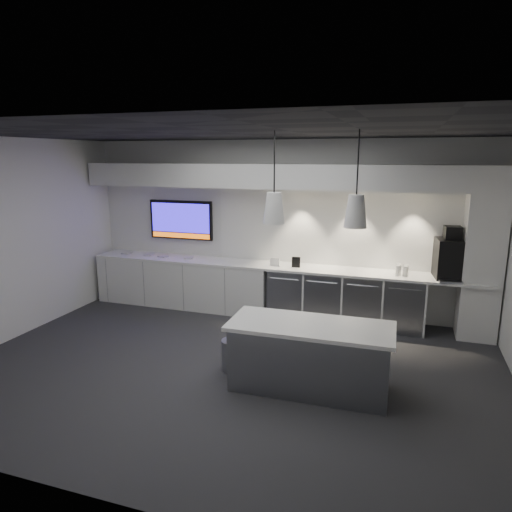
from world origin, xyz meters
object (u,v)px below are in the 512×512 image
(island, at_px, (310,356))
(bin, at_px, (233,355))
(wall_tv, at_px, (181,220))
(coffee_machine, at_px, (451,257))

(island, distance_m, bin, 1.07)
(wall_tv, bearing_deg, island, -41.09)
(island, xyz_separation_m, bin, (-1.04, 0.16, -0.20))
(wall_tv, distance_m, bin, 3.43)
(island, bearing_deg, coffee_machine, 54.14)
(island, height_order, coffee_machine, coffee_machine)
(wall_tv, distance_m, coffee_machine, 4.68)
(wall_tv, xyz_separation_m, coffee_machine, (4.67, -0.25, -0.33))
(wall_tv, bearing_deg, coffee_machine, -3.02)
(wall_tv, relative_size, bin, 3.05)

